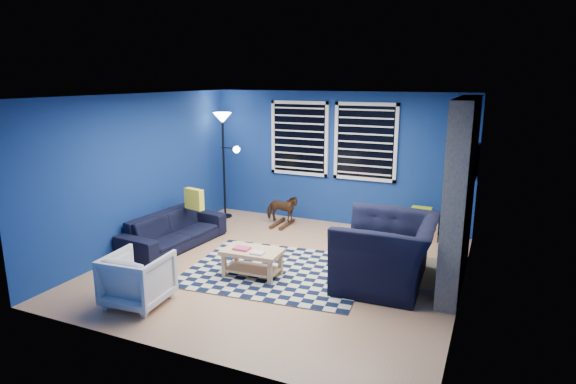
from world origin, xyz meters
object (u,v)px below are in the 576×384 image
object	(u,v)px
coffee_table	(252,257)
floor_lamp	(224,132)
sofa	(174,230)
rocking_horse	(282,209)
armchair_bent	(138,279)
tv	(474,164)
armchair_big	(387,252)
cabinet	(420,225)

from	to	relation	value
coffee_table	floor_lamp	bearing A→B (deg)	127.87
coffee_table	floor_lamp	size ratio (longest dim) A/B	0.41
sofa	rocking_horse	bearing A→B (deg)	-28.30
armchair_bent	tv	bearing A→B (deg)	-138.21
armchair_bent	rocking_horse	distance (m)	3.67
armchair_big	coffee_table	distance (m)	1.85
sofa	floor_lamp	bearing A→B (deg)	8.41
armchair_big	sofa	bearing A→B (deg)	-93.54
tv	cabinet	size ratio (longest dim) A/B	1.62
rocking_horse	cabinet	distance (m)	2.53
sofa	cabinet	bearing A→B (deg)	-55.68
tv	armchair_bent	size ratio (longest dim) A/B	1.38
sofa	armchair_bent	world-z (taller)	armchair_bent
cabinet	tv	bearing A→B (deg)	-24.89
sofa	tv	bearing A→B (deg)	-62.22
sofa	coffee_table	world-z (taller)	sofa
coffee_table	floor_lamp	world-z (taller)	floor_lamp
armchair_big	cabinet	xyz separation A→B (m)	(0.12, 2.15, -0.22)
armchair_big	floor_lamp	world-z (taller)	floor_lamp
rocking_horse	cabinet	bearing A→B (deg)	-95.02
sofa	rocking_horse	size ratio (longest dim) A/B	3.08
coffee_table	cabinet	size ratio (longest dim) A/B	1.37
tv	armchair_bent	xyz separation A→B (m)	(-3.58, -3.77, -1.07)
sofa	armchair_big	bearing A→B (deg)	-86.43
coffee_table	cabinet	bearing A→B (deg)	54.36
tv	rocking_horse	world-z (taller)	tv
armchair_bent	rocking_horse	bearing A→B (deg)	-99.06
armchair_big	rocking_horse	world-z (taller)	armchair_big
armchair_bent	cabinet	bearing A→B (deg)	-129.88
sofa	cabinet	distance (m)	4.21
tv	cabinet	xyz separation A→B (m)	(-0.79, 0.19, -1.16)
armchair_big	cabinet	size ratio (longest dim) A/B	2.31
cabinet	floor_lamp	xyz separation A→B (m)	(-3.78, -0.23, 1.46)
tv	rocking_horse	size ratio (longest dim) A/B	1.61
armchair_bent	rocking_horse	size ratio (longest dim) A/B	1.17
rocking_horse	floor_lamp	bearing A→B (deg)	75.02
cabinet	armchair_bent	bearing A→B (deg)	-136.69
tv	coffee_table	world-z (taller)	tv
rocking_horse	floor_lamp	world-z (taller)	floor_lamp
floor_lamp	rocking_horse	bearing A→B (deg)	-3.20
floor_lamp	tv	bearing A→B (deg)	0.49
armchair_bent	floor_lamp	xyz separation A→B (m)	(-0.99, 3.73, 1.38)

